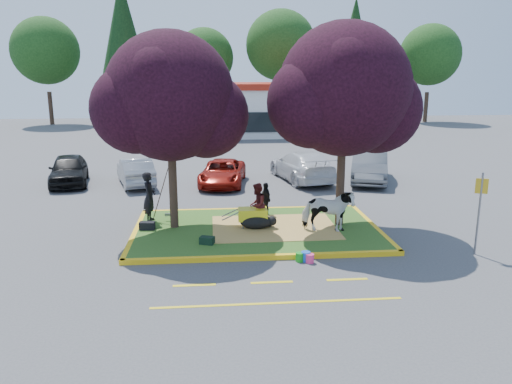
{
  "coord_description": "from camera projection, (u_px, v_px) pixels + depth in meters",
  "views": [
    {
      "loc": [
        -1.51,
        -16.15,
        5.31
      ],
      "look_at": [
        0.02,
        0.5,
        1.29
      ],
      "focal_mm": 35.0,
      "sensor_mm": 36.0,
      "label": 1
    }
  ],
  "objects": [
    {
      "name": "wheelbarrow",
      "position": [
        253.0,
        214.0,
        16.95
      ],
      "size": [
        1.76,
        0.6,
        0.66
      ],
      "rotation": [
        0.0,
        0.0,
        -0.01
      ],
      "color": "black",
      "rests_on": "median_island"
    },
    {
      "name": "ground",
      "position": [
        257.0,
        232.0,
        17.01
      ],
      "size": [
        90.0,
        90.0,
        0.0
      ],
      "primitive_type": "plane",
      "color": "#424244",
      "rests_on": "ground"
    },
    {
      "name": "car_white",
      "position": [
        302.0,
        166.0,
        24.99
      ],
      "size": [
        3.01,
        5.42,
        1.49
      ],
      "primitive_type": "imported",
      "rotation": [
        0.0,
        0.0,
        3.33
      ],
      "color": "silver",
      "rests_on": "ground"
    },
    {
      "name": "cow",
      "position": [
        328.0,
        211.0,
        16.4
      ],
      "size": [
        1.82,
        1.1,
        1.43
      ],
      "primitive_type": "imported",
      "rotation": [
        0.0,
        0.0,
        1.36
      ],
      "color": "white",
      "rests_on": "median_island"
    },
    {
      "name": "straw_bedding",
      "position": [
        274.0,
        227.0,
        17.03
      ],
      "size": [
        4.2,
        3.0,
        0.01
      ],
      "primitive_type": "cube",
      "color": "tan",
      "rests_on": "median_island"
    },
    {
      "name": "tree_purple_right",
      "position": [
        345.0,
        96.0,
        16.38
      ],
      "size": [
        5.3,
        4.4,
        6.82
      ],
      "color": "black",
      "rests_on": "median_island"
    },
    {
      "name": "sign_post",
      "position": [
        480.0,
        205.0,
        14.6
      ],
      "size": [
        0.34,
        0.15,
        2.5
      ],
      "rotation": [
        0.0,
        0.0,
        -0.35
      ],
      "color": "slate",
      "rests_on": "ground"
    },
    {
      "name": "handler",
      "position": [
        149.0,
        197.0,
        17.56
      ],
      "size": [
        0.46,
        0.67,
        1.78
      ],
      "primitive_type": "imported",
      "rotation": [
        0.0,
        0.0,
        1.51
      ],
      "color": "black",
      "rests_on": "median_island"
    },
    {
      "name": "treeline",
      "position": [
        235.0,
        48.0,
        51.72
      ],
      "size": [
        46.58,
        7.8,
        14.63
      ],
      "color": "black",
      "rests_on": "ground"
    },
    {
      "name": "fire_lane_stripe_a",
      "position": [
        194.0,
        285.0,
        12.77
      ],
      "size": [
        1.1,
        0.12,
        0.01
      ],
      "primitive_type": "cube",
      "color": "yellow",
      "rests_on": "ground"
    },
    {
      "name": "gear_bag_green",
      "position": [
        207.0,
        240.0,
        15.38
      ],
      "size": [
        0.5,
        0.4,
        0.23
      ],
      "primitive_type": "cube",
      "rotation": [
        0.0,
        0.0,
        -0.36
      ],
      "color": "black",
      "rests_on": "median_island"
    },
    {
      "name": "gear_bag_dark",
      "position": [
        147.0,
        226.0,
        16.8
      ],
      "size": [
        0.53,
        0.32,
        0.26
      ],
      "primitive_type": "cube",
      "rotation": [
        0.0,
        0.0,
        -0.09
      ],
      "color": "black",
      "rests_on": "median_island"
    },
    {
      "name": "fire_lane_stripe_b",
      "position": [
        272.0,
        282.0,
        12.94
      ],
      "size": [
        1.1,
        0.12,
        0.01
      ],
      "primitive_type": "cube",
      "color": "yellow",
      "rests_on": "ground"
    },
    {
      "name": "curb_far",
      "position": [
        251.0,
        210.0,
        19.49
      ],
      "size": [
        8.3,
        0.16,
        0.15
      ],
      "primitive_type": "cube",
      "color": "yellow",
      "rests_on": "ground"
    },
    {
      "name": "car_black",
      "position": [
        69.0,
        170.0,
        24.17
      ],
      "size": [
        2.46,
        4.46,
        1.44
      ],
      "primitive_type": "imported",
      "rotation": [
        0.0,
        0.0,
        0.19
      ],
      "color": "black",
      "rests_on": "ground"
    },
    {
      "name": "calf",
      "position": [
        256.0,
        222.0,
        16.87
      ],
      "size": [
        1.19,
        0.83,
        0.47
      ],
      "primitive_type": "ellipsoid",
      "rotation": [
        0.0,
        0.0,
        0.2
      ],
      "color": "black",
      "rests_on": "median_island"
    },
    {
      "name": "fire_lane_stripe_c",
      "position": [
        347.0,
        279.0,
        13.12
      ],
      "size": [
        1.1,
        0.12,
        0.01
      ],
      "primitive_type": "cube",
      "color": "yellow",
      "rests_on": "ground"
    },
    {
      "name": "curb_right",
      "position": [
        373.0,
        227.0,
        17.35
      ],
      "size": [
        0.16,
        5.3,
        0.15
      ],
      "primitive_type": "cube",
      "color": "yellow",
      "rests_on": "ground"
    },
    {
      "name": "bucket_green",
      "position": [
        300.0,
        257.0,
        14.36
      ],
      "size": [
        0.25,
        0.25,
        0.26
      ],
      "primitive_type": "cylinder",
      "rotation": [
        0.0,
        0.0,
        -0.03
      ],
      "color": "#17971B",
      "rests_on": "ground"
    },
    {
      "name": "tree_purple_left",
      "position": [
        170.0,
        103.0,
        16.11
      ],
      "size": [
        5.06,
        4.2,
        6.51
      ],
      "color": "black",
      "rests_on": "median_island"
    },
    {
      "name": "visitor_b",
      "position": [
        266.0,
        198.0,
        18.51
      ],
      "size": [
        0.5,
        0.76,
        1.2
      ],
      "primitive_type": "imported",
      "rotation": [
        0.0,
        0.0,
        -1.26
      ],
      "color": "black",
      "rests_on": "median_island"
    },
    {
      "name": "visitor_a",
      "position": [
        257.0,
        205.0,
        17.01
      ],
      "size": [
        0.8,
        0.89,
        1.51
      ],
      "primitive_type": "imported",
      "rotation": [
        0.0,
        0.0,
        -1.94
      ],
      "color": "#421213",
      "rests_on": "median_island"
    },
    {
      "name": "fire_lane_long",
      "position": [
        278.0,
        303.0,
        11.78
      ],
      "size": [
        6.0,
        0.1,
        0.01
      ],
      "primitive_type": "cube",
      "color": "yellow",
      "rests_on": "ground"
    },
    {
      "name": "car_grey",
      "position": [
        369.0,
        166.0,
        24.79
      ],
      "size": [
        3.04,
        5.04,
        1.57
      ],
      "primitive_type": "imported",
      "rotation": [
        0.0,
        0.0,
        -0.31
      ],
      "color": "slate",
      "rests_on": "ground"
    },
    {
      "name": "curb_near",
      "position": [
        265.0,
        257.0,
        14.5
      ],
      "size": [
        8.3,
        0.16,
        0.15
      ],
      "primitive_type": "cube",
      "color": "yellow",
      "rests_on": "ground"
    },
    {
      "name": "retail_building",
      "position": [
        250.0,
        108.0,
        43.76
      ],
      "size": [
        20.4,
        8.4,
        4.4
      ],
      "color": "silver",
      "rests_on": "ground"
    },
    {
      "name": "curb_left",
      "position": [
        135.0,
        234.0,
        16.63
      ],
      "size": [
        0.16,
        5.3,
        0.15
      ],
      "primitive_type": "cube",
      "color": "yellow",
      "rests_on": "ground"
    },
    {
      "name": "car_silver",
      "position": [
        135.0,
        171.0,
        24.07
      ],
      "size": [
        2.43,
        4.23,
        1.32
      ],
      "primitive_type": "imported",
      "rotation": [
        0.0,
        0.0,
        3.42
      ],
      "color": "gray",
      "rests_on": "ground"
    },
    {
      "name": "car_red",
      "position": [
        223.0,
        173.0,
        24.05
      ],
      "size": [
        2.57,
        4.54,
        1.19
      ],
      "primitive_type": "imported",
      "rotation": [
        0.0,
        0.0,
        -0.14
      ],
      "color": "maroon",
      "rests_on": "ground"
    },
    {
      "name": "bucket_blue",
      "position": [
        306.0,
        257.0,
        14.37
      ],
      "size": [
        0.31,
        0.31,
        0.28
      ],
      "primitive_type": "cylinder",
      "rotation": [
        0.0,
        0.0,
        -0.19
      ],
      "color": "blue",
      "rests_on": "ground"
    },
    {
      "name": "median_island",
      "position": [
        257.0,
        230.0,
        16.99
      ],
      "size": [
        8.0,
        5.0,
        0.15
      ],
      "primitive_type": "cube",
      "color": "#2B541A",
      "rests_on": "ground"
    },
    {
      "name": "bucket_pink",
      "position": [
        310.0,
        258.0,
        14.25
      ],
      "size": [
        0.29,
        0.29,
        0.26
      ],
      "primitive_type": "cylinder",
      "rotation": [
        0.0,
        0.0,
        -0.24
      ],
      "color": "#F03577",
      "rests_on": "ground"
    }
  ]
}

